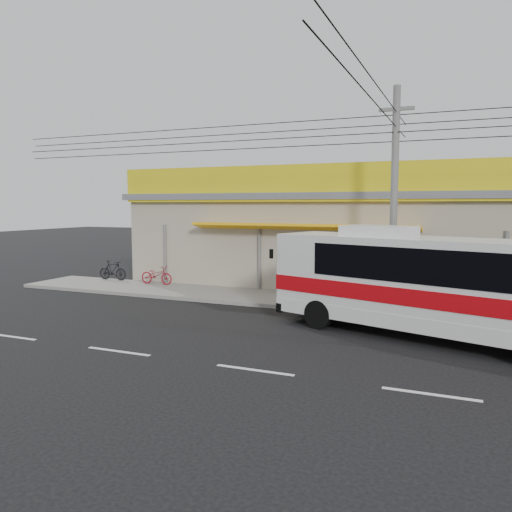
{
  "coord_description": "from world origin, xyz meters",
  "views": [
    {
      "loc": [
        4.5,
        -13.22,
        3.95
      ],
      "look_at": [
        -1.85,
        2.0,
        2.27
      ],
      "focal_mm": 35.0,
      "sensor_mm": 36.0,
      "label": 1
    }
  ],
  "objects_px": {
    "motorbike_red": "(157,275)",
    "utility_pole": "(396,127)",
    "motorbike_dark": "(113,270)",
    "coach_bus": "(456,282)"
  },
  "relations": [
    {
      "from": "coach_bus",
      "to": "motorbike_red",
      "type": "xyz_separation_m",
      "value": [
        -13.45,
        5.06,
        -1.18
      ]
    },
    {
      "from": "motorbike_dark",
      "to": "utility_pole",
      "type": "height_order",
      "value": "utility_pole"
    },
    {
      "from": "motorbike_red",
      "to": "motorbike_dark",
      "type": "bearing_deg",
      "value": 84.39
    },
    {
      "from": "utility_pole",
      "to": "coach_bus",
      "type": "bearing_deg",
      "value": -56.89
    },
    {
      "from": "coach_bus",
      "to": "motorbike_red",
      "type": "distance_m",
      "value": 14.42
    },
    {
      "from": "motorbike_red",
      "to": "utility_pole",
      "type": "relative_size",
      "value": 0.05
    },
    {
      "from": "motorbike_red",
      "to": "utility_pole",
      "type": "distance_m",
      "value": 12.91
    },
    {
      "from": "coach_bus",
      "to": "motorbike_dark",
      "type": "xyz_separation_m",
      "value": [
        -16.29,
        5.35,
        -1.13
      ]
    },
    {
      "from": "coach_bus",
      "to": "utility_pole",
      "type": "height_order",
      "value": "utility_pole"
    },
    {
      "from": "coach_bus",
      "to": "utility_pole",
      "type": "distance_m",
      "value": 6.36
    }
  ]
}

